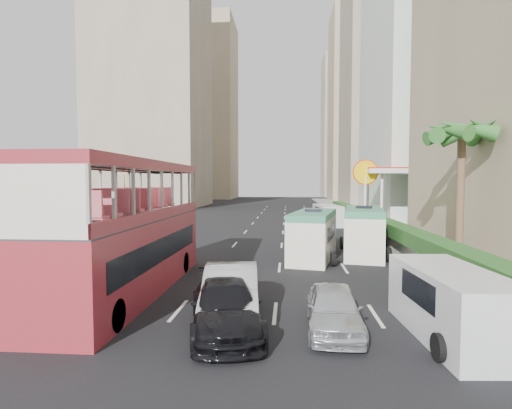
# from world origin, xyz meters

# --- Properties ---
(ground_plane) EXTENTS (200.00, 200.00, 0.00)m
(ground_plane) POSITION_xyz_m (0.00, 0.00, 0.00)
(ground_plane) COLOR black
(ground_plane) RESTS_ON ground
(double_decker_bus) EXTENTS (2.50, 11.00, 5.06)m
(double_decker_bus) POSITION_xyz_m (-6.00, 0.00, 2.53)
(double_decker_bus) COLOR maroon
(double_decker_bus) RESTS_ON ground
(car_silver_lane_a) EXTENTS (2.16, 4.95, 1.58)m
(car_silver_lane_a) POSITION_xyz_m (-1.79, -2.38, 0.00)
(car_silver_lane_a) COLOR silver
(car_silver_lane_a) RESTS_ON ground
(car_silver_lane_b) EXTENTS (1.65, 3.83, 1.29)m
(car_silver_lane_b) POSITION_xyz_m (1.33, -3.38, 0.00)
(car_silver_lane_b) COLOR silver
(car_silver_lane_b) RESTS_ON ground
(car_black) EXTENTS (2.90, 5.09, 1.39)m
(car_black) POSITION_xyz_m (-1.77, -3.59, 0.00)
(car_black) COLOR black
(car_black) RESTS_ON ground
(van_asset) EXTENTS (3.07, 5.45, 1.44)m
(van_asset) POSITION_xyz_m (1.44, 14.35, 0.00)
(van_asset) COLOR silver
(van_asset) RESTS_ON ground
(minibus_near) EXTENTS (3.13, 6.20, 2.63)m
(minibus_near) POSITION_xyz_m (1.42, 7.45, 1.31)
(minibus_near) COLOR silver
(minibus_near) RESTS_ON ground
(minibus_far) EXTENTS (3.06, 6.43, 2.74)m
(minibus_far) POSITION_xyz_m (4.43, 8.88, 1.37)
(minibus_far) COLOR silver
(minibus_far) RESTS_ON ground
(panel_van_near) EXTENTS (2.22, 4.84, 1.89)m
(panel_van_near) POSITION_xyz_m (4.46, -3.68, 0.94)
(panel_van_near) COLOR silver
(panel_van_near) RESTS_ON ground
(panel_van_far) EXTENTS (2.66, 5.26, 2.01)m
(panel_van_far) POSITION_xyz_m (3.92, 24.77, 1.01)
(panel_van_far) COLOR silver
(panel_van_far) RESTS_ON ground
(sidewalk) EXTENTS (6.00, 120.00, 0.18)m
(sidewalk) POSITION_xyz_m (9.00, 25.00, 0.09)
(sidewalk) COLOR #99968C
(sidewalk) RESTS_ON ground
(kerb_wall) EXTENTS (0.30, 44.00, 1.00)m
(kerb_wall) POSITION_xyz_m (6.20, 14.00, 0.68)
(kerb_wall) COLOR silver
(kerb_wall) RESTS_ON sidewalk
(hedge) EXTENTS (1.10, 44.00, 0.70)m
(hedge) POSITION_xyz_m (6.20, 14.00, 1.53)
(hedge) COLOR #2D6626
(hedge) RESTS_ON kerb_wall
(palm_tree) EXTENTS (0.36, 0.36, 6.40)m
(palm_tree) POSITION_xyz_m (7.80, 4.00, 3.38)
(palm_tree) COLOR brown
(palm_tree) RESTS_ON sidewalk
(shell_station) EXTENTS (6.50, 8.00, 5.50)m
(shell_station) POSITION_xyz_m (10.00, 23.00, 2.75)
(shell_station) COLOR silver
(shell_station) RESTS_ON ground
(tower_mid) EXTENTS (16.00, 16.00, 50.00)m
(tower_mid) POSITION_xyz_m (18.00, 58.00, 25.00)
(tower_mid) COLOR tan
(tower_mid) RESTS_ON ground
(tower_far_a) EXTENTS (14.00, 14.00, 44.00)m
(tower_far_a) POSITION_xyz_m (17.00, 82.00, 22.00)
(tower_far_a) COLOR tan
(tower_far_a) RESTS_ON ground
(tower_far_b) EXTENTS (14.00, 14.00, 40.00)m
(tower_far_b) POSITION_xyz_m (17.00, 104.00, 20.00)
(tower_far_b) COLOR tan
(tower_far_b) RESTS_ON ground
(tower_left_a) EXTENTS (18.00, 18.00, 52.00)m
(tower_left_a) POSITION_xyz_m (-24.00, 55.00, 26.00)
(tower_left_a) COLOR tan
(tower_left_a) RESTS_ON ground
(tower_left_b) EXTENTS (16.00, 16.00, 46.00)m
(tower_left_b) POSITION_xyz_m (-22.00, 90.00, 23.00)
(tower_left_b) COLOR tan
(tower_left_b) RESTS_ON ground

